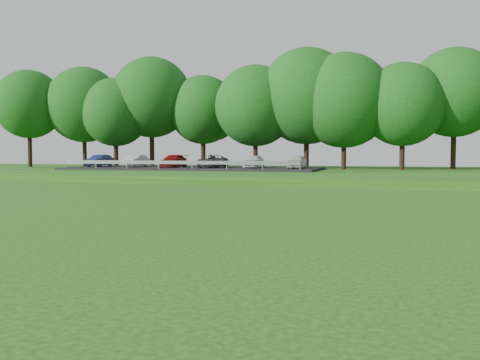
# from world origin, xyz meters

# --- Properties ---
(berm) EXTENTS (130.00, 30.00, 0.60)m
(berm) POSITION_xyz_m (0.00, 34.00, 0.30)
(berm) COLOR #18400C
(berm) RESTS_ON ground
(treeline) EXTENTS (104.00, 7.00, 15.00)m
(treeline) POSITION_xyz_m (0.00, 38.00, 8.10)
(treeline) COLOR #104813
(treeline) RESTS_ON berm
(parking_lot) EXTENTS (24.00, 9.00, 1.38)m
(parking_lot) POSITION_xyz_m (-23.87, 32.82, 1.06)
(parking_lot) COLOR black
(parking_lot) RESTS_ON berm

